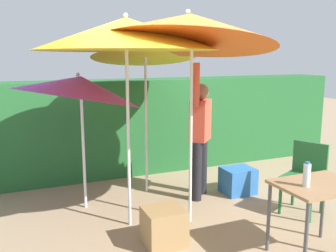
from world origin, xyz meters
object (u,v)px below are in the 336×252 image
at_px(umbrella_rainbow, 190,29).
at_px(chair_plastic, 305,173).
at_px(person_vendor, 200,132).
at_px(umbrella_yellow, 144,49).
at_px(folding_table, 318,193).
at_px(bottle_water, 307,175).
at_px(umbrella_orange, 80,88).
at_px(crate_cardboard, 164,227).
at_px(cooler_box, 238,181).
at_px(umbrella_navy, 126,34).

height_order(umbrella_rainbow, chair_plastic, umbrella_rainbow).
bearing_deg(person_vendor, umbrella_yellow, 142.46).
bearing_deg(umbrella_yellow, folding_table, -68.03).
bearing_deg(bottle_water, umbrella_rainbow, 117.74).
bearing_deg(umbrella_orange, chair_plastic, -26.06).
distance_m(umbrella_orange, chair_plastic, 3.03).
xyz_separation_m(chair_plastic, crate_cardboard, (-1.96, -0.09, -0.31)).
xyz_separation_m(umbrella_rainbow, cooler_box, (1.08, 0.57, -2.07)).
height_order(umbrella_navy, folding_table, umbrella_navy).
distance_m(umbrella_rainbow, cooler_box, 2.40).
relative_size(umbrella_yellow, bottle_water, 9.78).
relative_size(umbrella_orange, person_vendor, 1.03).
relative_size(person_vendor, crate_cardboard, 4.52).
bearing_deg(umbrella_navy, umbrella_rainbow, -14.79).
height_order(umbrella_rainbow, cooler_box, umbrella_rainbow).
relative_size(umbrella_navy, bottle_water, 10.07).
distance_m(umbrella_rainbow, chair_plastic, 2.31).
relative_size(chair_plastic, cooler_box, 2.01).
bearing_deg(folding_table, cooler_box, 81.28).
xyz_separation_m(umbrella_yellow, bottle_water, (0.78, -2.36, -1.19)).
bearing_deg(crate_cardboard, person_vendor, 47.58).
relative_size(umbrella_yellow, folding_table, 2.93).
bearing_deg(umbrella_yellow, chair_plastic, -42.34).
relative_size(crate_cardboard, folding_table, 0.52).
bearing_deg(umbrella_orange, folding_table, -48.47).
height_order(umbrella_rainbow, folding_table, umbrella_rainbow).
distance_m(crate_cardboard, folding_table, 1.58).
relative_size(umbrella_rainbow, cooler_box, 5.94).
distance_m(umbrella_rainbow, person_vendor, 1.56).
distance_m(umbrella_yellow, chair_plastic, 2.68).
bearing_deg(crate_cardboard, umbrella_navy, 107.77).
xyz_separation_m(umbrella_yellow, folding_table, (0.95, -2.35, -1.40)).
bearing_deg(chair_plastic, umbrella_rainbow, 167.62).
distance_m(umbrella_yellow, crate_cardboard, 2.46).
relative_size(umbrella_navy, cooler_box, 5.47).
xyz_separation_m(crate_cardboard, bottle_water, (1.12, -0.80, 0.67)).
bearing_deg(cooler_box, umbrella_rainbow, -152.33).
distance_m(umbrella_rainbow, umbrella_navy, 0.70).
bearing_deg(umbrella_orange, umbrella_rainbow, -40.73).
distance_m(umbrella_rainbow, crate_cardboard, 2.15).
distance_m(umbrella_navy, cooler_box, 2.69).
xyz_separation_m(cooler_box, bottle_water, (-0.44, -1.78, 0.68)).
bearing_deg(crate_cardboard, chair_plastic, 2.69).
height_order(umbrella_yellow, crate_cardboard, umbrella_yellow).
bearing_deg(umbrella_yellow, crate_cardboard, -102.45).
height_order(cooler_box, bottle_water, bottle_water).
distance_m(umbrella_yellow, folding_table, 2.89).
xyz_separation_m(umbrella_navy, person_vendor, (1.17, 0.48, -1.26)).
xyz_separation_m(umbrella_navy, bottle_water, (1.32, -1.39, -1.33)).
xyz_separation_m(person_vendor, folding_table, (0.31, -1.86, -0.27)).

